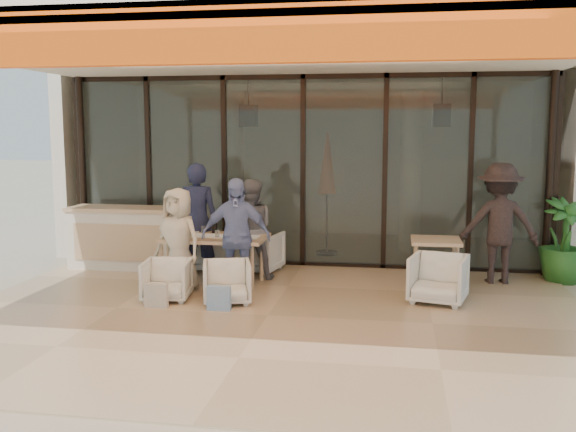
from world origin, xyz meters
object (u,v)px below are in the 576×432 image
Objects in this scene: chair_near_right at (227,280)px; diner_periwinkle at (236,237)px; dining_table at (215,240)px; side_table at (436,246)px; host_counter at (126,237)px; diner_navy at (197,221)px; chair_near_left at (167,278)px; chair_far_left at (207,251)px; diner_grey at (250,230)px; side_chair at (438,277)px; chair_far_right at (257,250)px; diner_cream at (178,240)px; standing_woman at (499,224)px; potted_palm at (564,240)px.

diner_periwinkle is (0.00, 0.50, 0.51)m from chair_near_right.
dining_table reaches higher than side_table.
chair_near_right is (2.21, -1.78, -0.21)m from host_counter.
chair_near_left is at bearing 85.21° from diner_navy.
host_counter is at bearing 124.78° from chair_near_right.
chair_near_right is 1.73m from diner_navy.
diner_grey is at bearing 137.59° from chair_far_left.
side_chair is at bearing -6.46° from chair_near_right.
chair_near_left is at bearing -161.17° from side_table.
host_counter is at bearing -26.03° from diner_grey.
chair_far_right is 0.47× the size of diner_grey.
diner_cream is at bearing 132.90° from chair_near_right.
dining_table is 1.09m from chair_far_left.
standing_woman reaches higher than side_chair.
diner_cream reaches higher than dining_table.
chair_near_left is (-0.84, -1.90, -0.06)m from chair_far_right.
potted_palm is at bearing 169.83° from chair_far_left.
chair_near_left is 5.93m from potted_palm.
diner_grey is 2.14× the size of side_chair.
diner_cream is 2.05× the size of side_chair.
side_chair is (3.62, 0.48, 0.05)m from chair_near_left.
diner_cream is (-0.41, -0.46, 0.06)m from dining_table.
diner_grey is at bearing 175.21° from diner_navy.
chair_far_right is at bearing -106.30° from diner_grey.
chair_near_right is 0.43× the size of diner_cream.
chair_far_left is 0.89× the size of side_table.
diner_navy reaches higher than diner_periwinkle.
standing_woman is (3.73, 1.76, 0.59)m from chair_near_right.
chair_far_left is 0.40× the size of diner_periwinkle.
chair_far_right is 1.16× the size of chair_near_right.
diner_navy is 1.09× the size of diner_periwinkle.
standing_woman is at bearing 11.57° from diner_periwinkle.
host_counter is 2.25m from chair_near_left.
standing_woman is (4.57, 1.76, 0.60)m from chair_near_left.
diner_grey is 1.04× the size of diner_cream.
dining_table is 0.64m from diner_navy.
chair_far_left is at bearing 113.86° from diner_periwinkle.
chair_far_left is at bearing 97.51° from chair_near_right.
chair_near_right is 0.39× the size of diner_periwinkle.
diner_grey is (0.00, -0.50, 0.41)m from chair_far_right.
chair_far_left is 0.44× the size of diner_cream.
chair_far_left is 0.90× the size of chair_far_right.
standing_woman is (4.57, 0.36, 0.01)m from diner_navy.
standing_woman is at bearing 8.93° from chair_near_right.
diner_cream reaches higher than potted_palm.
chair_far_left is 5.57m from potted_palm.
diner_navy is 1.40× the size of potted_palm.
chair_near_left is at bearing 78.36° from chair_far_left.
diner_navy is 0.99× the size of standing_woman.
diner_navy is (-0.84, 1.40, 0.58)m from chair_near_right.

